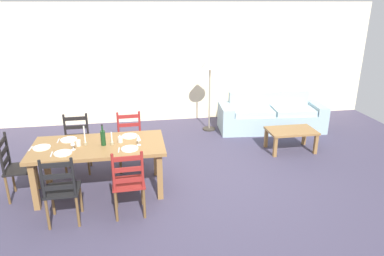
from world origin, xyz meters
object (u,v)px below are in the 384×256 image
Objects in this scene: standing_lamp at (210,67)px; coffee_cup_secondary at (78,143)px; dining_chair_far_right at (130,141)px; couch at (270,116)px; coffee_table at (291,133)px; wine_glass_near_left at (73,143)px; dining_chair_near_left at (62,190)px; dining_chair_near_right at (129,183)px; coffee_cup_primary at (120,140)px; wine_bottle at (103,138)px; dining_chair_far_left at (77,144)px; dining_chair_head_west at (16,167)px; wine_glass_near_right at (139,138)px; dining_table at (99,150)px.

coffee_cup_secondary is at bearing -135.94° from standing_lamp.
dining_chair_far_right is 3.40m from couch.
wine_glass_near_left is at bearing -163.82° from coffee_table.
wine_glass_near_left reaches higher than coffee_cup_secondary.
dining_chair_near_left is 4.16m from standing_lamp.
coffee_cup_primary is at bearing 97.63° from dining_chair_near_right.
wine_bottle is at bearing 116.10° from dining_chair_near_right.
coffee_cup_secondary is at bearing -78.67° from dining_chair_far_left.
standing_lamp is (3.34, 2.35, 0.93)m from dining_chair_head_west.
dining_chair_far_left is 0.41× the size of couch.
dining_chair_near_left is 1.09m from dining_chair_head_west.
standing_lamp is at bearing 172.24° from couch.
dining_chair_near_left is 3.04× the size of wine_bottle.
dining_chair_head_west is at bearing 175.75° from wine_glass_near_right.
dining_chair_near_right is 3.67m from standing_lamp.
dining_chair_far_right is 1.77m from dining_chair_head_west.
coffee_cup_primary is (0.65, 0.17, -0.07)m from wine_glass_near_left.
dining_table is at bearing -174.11° from coffee_cup_primary.
wine_glass_near_left is 3.57m from standing_lamp.
dining_chair_near_left is 0.75m from wine_glass_near_left.
coffee_table is at bearing 29.08° from dining_chair_near_right.
standing_lamp is (-1.29, 1.40, 1.06)m from coffee_table.
dining_table is 3.29m from standing_lamp.
coffee_cup_secondary is at bearing 68.49° from wine_glass_near_left.
dining_chair_near_left is 1.74m from dining_chair_far_right.
dining_chair_far_right is 5.96× the size of wine_glass_near_left.
dining_table is at bearing -60.89° from dining_chair_far_left.
dining_chair_near_left is 4.92m from couch.
dining_chair_far_right is 5.96× the size of wine_glass_near_right.
standing_lamp is at bearing 43.16° from dining_chair_far_right.
dining_chair_far_right is 2.54m from standing_lamp.
couch is (3.80, 2.18, -0.50)m from coffee_cup_secondary.
wine_bottle reaches higher than dining_chair_far_left.
dining_chair_near_right is at bearing -82.37° from coffee_cup_primary.
wine_glass_near_right reaches higher than coffee_cup_secondary.
dining_table is 0.90m from dining_chair_near_left.
dining_chair_head_west is 4.18m from standing_lamp.
dining_chair_far_right is at bearing 59.30° from dining_table.
dining_chair_far_left is at bearing 90.70° from dining_chair_near_left.
wine_bottle reaches higher than coffee_cup_secondary.
dining_chair_head_west is 5.96× the size of wine_glass_near_right.
wine_bottle is (1.25, -0.04, 0.39)m from dining_chair_head_west.
wine_glass_near_left is at bearing -10.08° from dining_chair_head_west.
dining_chair_far_right is (0.02, 1.47, 0.00)m from dining_chair_near_right.
coffee_cup_primary is 1.00× the size of coffee_cup_secondary.
dining_chair_far_right is at bearing -175.87° from coffee_table.
wine_bottle reaches higher than wine_glass_near_left.
wine_bottle is at bearing 56.55° from dining_chair_near_left.
wine_glass_near_right is (0.91, 0.02, 0.00)m from wine_glass_near_left.
wine_bottle is 4.13m from couch.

